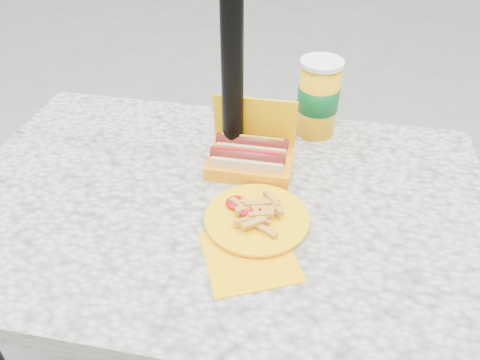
% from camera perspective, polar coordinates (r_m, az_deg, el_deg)
% --- Properties ---
extents(picnic_table, '(1.20, 0.80, 0.75)m').
position_cam_1_polar(picnic_table, '(1.12, -2.46, -6.42)').
color(picnic_table, beige).
rests_on(picnic_table, ground).
extents(umbrella_pole, '(0.05, 0.05, 2.20)m').
position_cam_1_polar(umbrella_pole, '(1.01, -1.01, 19.22)').
color(umbrella_pole, black).
rests_on(umbrella_pole, ground).
extents(hotdog_box, '(0.20, 0.13, 0.16)m').
position_cam_1_polar(hotdog_box, '(1.11, 1.29, 2.94)').
color(hotdog_box, '#FFBA00').
rests_on(hotdog_box, picnic_table).
extents(fries_plate, '(0.23, 0.32, 0.04)m').
position_cam_1_polar(fries_plate, '(0.98, 1.94, -4.89)').
color(fries_plate, '#FFB700').
rests_on(fries_plate, picnic_table).
extents(soda_cup, '(0.11, 0.11, 0.20)m').
position_cam_1_polar(soda_cup, '(1.23, 9.51, 9.86)').
color(soda_cup, '#FFB409').
rests_on(soda_cup, picnic_table).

